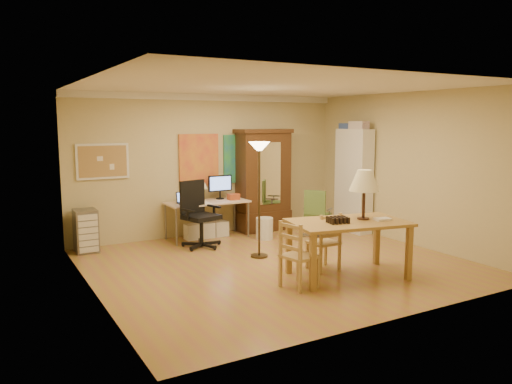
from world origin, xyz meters
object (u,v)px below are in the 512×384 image
dining_table (354,210)px  office_chair_black (200,229)px  bookshelf (354,181)px  computer_desk (208,215)px  office_chair_green (317,225)px  armoire (263,187)px

dining_table → office_chair_black: size_ratio=1.51×
bookshelf → office_chair_black: bearing=174.3°
computer_desk → office_chair_green: bearing=-28.9°
office_chair_black → bookshelf: (3.17, -0.32, 0.71)m
office_chair_green → bookshelf: bookshelf is taller
office_chair_black → bookshelf: bookshelf is taller
dining_table → armoire: armoire is taller
office_chair_black → computer_desk: bearing=54.6°
office_chair_black → dining_table: bearing=-64.4°
dining_table → office_chair_green: size_ratio=1.91×
bookshelf → armoire: bearing=147.2°
office_chair_green → computer_desk: bearing=151.1°
computer_desk → armoire: bearing=3.8°
bookshelf → dining_table: bearing=-130.1°
office_chair_green → armoire: armoire is taller
office_chair_green → armoire: size_ratio=0.45×
office_chair_black → office_chair_green: office_chair_black is taller
computer_desk → bookshelf: size_ratio=0.75×
office_chair_green → armoire: (-0.55, 1.08, 0.64)m
computer_desk → armoire: (1.25, 0.08, 0.46)m
computer_desk → office_chair_black: (-0.41, -0.57, -0.12)m
computer_desk → office_chair_black: computer_desk is taller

